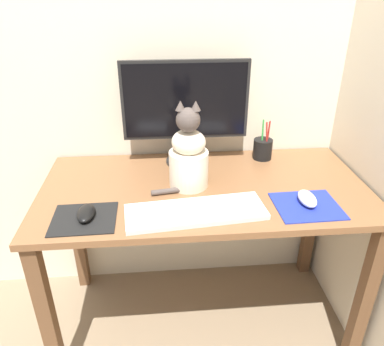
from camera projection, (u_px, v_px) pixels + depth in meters
The scene contains 11 objects.
ground_plane at pixel (202, 316), 1.76m from camera, with size 12.00×12.00×0.00m, color #847056.
wall_back at pixel (196, 23), 1.48m from camera, with size 7.00×0.04×2.50m.
desk at pixel (204, 208), 1.48m from camera, with size 1.24×0.62×0.70m.
monitor at pixel (185, 107), 1.50m from camera, with size 0.51×0.17×0.43m.
keyboard at pixel (196, 211), 1.25m from camera, with size 0.48×0.20×0.02m.
mousepad_left at pixel (84, 219), 1.23m from camera, with size 0.21×0.19×0.00m.
mousepad_right at pixel (307, 206), 1.30m from camera, with size 0.23×0.20×0.00m.
computer_mouse_left at pixel (86, 213), 1.23m from camera, with size 0.06×0.11×0.03m.
computer_mouse_right at pixel (307, 199), 1.31m from camera, with size 0.06×0.11×0.04m.
cat at pixel (188, 156), 1.38m from camera, with size 0.23×0.17×0.34m.
pen_cup at pixel (263, 149), 1.63m from camera, with size 0.08×0.08×0.18m.
Camera 1 is at (-0.15, -1.24, 1.41)m, focal length 35.00 mm.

